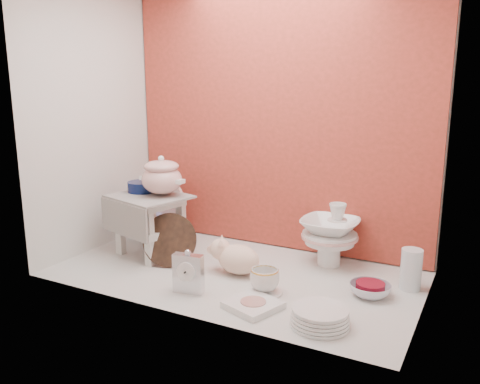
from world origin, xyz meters
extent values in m
plane|color=silver|center=(0.00, 0.00, 0.00)|extent=(1.80, 1.80, 0.00)
cube|color=#C53D31|center=(0.00, 0.50, 0.75)|extent=(1.80, 0.06, 1.50)
cube|color=silver|center=(-0.90, 0.00, 0.75)|extent=(0.06, 1.00, 1.50)
cube|color=silver|center=(0.90, 0.00, 0.75)|extent=(0.06, 1.00, 1.50)
cylinder|color=#091443|center=(-0.64, 0.09, 0.37)|extent=(0.20, 0.20, 0.06)
imported|color=silver|center=(-0.72, 0.28, 0.11)|extent=(0.22, 0.22, 0.22)
cube|color=silver|center=(-0.08, -0.30, 0.10)|extent=(0.15, 0.07, 0.20)
ellipsoid|color=beige|center=(0.02, 0.00, 0.08)|extent=(0.33, 0.28, 0.17)
cylinder|color=white|center=(0.23, -0.15, 0.01)|extent=(0.20, 0.20, 0.01)
imported|color=white|center=(0.23, -0.15, 0.06)|extent=(0.14, 0.14, 0.11)
cube|color=white|center=(0.26, -0.31, 0.01)|extent=(0.26, 0.26, 0.03)
cylinder|color=white|center=(0.56, -0.32, 0.04)|extent=(0.27, 0.27, 0.07)
imported|color=silver|center=(0.67, 0.05, 0.03)|extent=(0.22, 0.22, 0.06)
cylinder|color=silver|center=(0.82, 0.21, 0.10)|extent=(0.10, 0.10, 0.19)
camera|label=1|loc=(1.12, -2.06, 0.96)|focal=37.05mm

